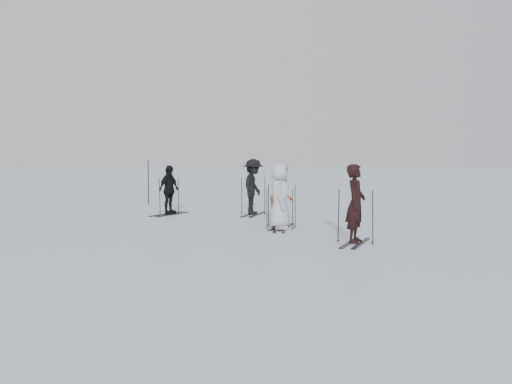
# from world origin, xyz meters

# --- Properties ---
(ground) EXTENTS (120.00, 120.00, 0.00)m
(ground) POSITION_xyz_m (0.00, 0.00, 0.00)
(ground) COLOR silver
(ground) RESTS_ON ground
(skier_near_dark) EXTENTS (0.65, 0.79, 1.84)m
(skier_near_dark) POSITION_xyz_m (2.40, -2.09, 0.92)
(skier_near_dark) COLOR black
(skier_near_dark) RESTS_ON ground
(skier_red) EXTENTS (0.87, 1.01, 1.76)m
(skier_red) POSITION_xyz_m (0.74, 0.77, 0.88)
(skier_red) COLOR #A23912
(skier_red) RESTS_ON ground
(skier_grey) EXTENTS (0.63, 0.93, 1.84)m
(skier_grey) POSITION_xyz_m (0.67, 0.31, 0.92)
(skier_grey) COLOR silver
(skier_grey) RESTS_ON ground
(skier_uphill_left) EXTENTS (0.82, 1.06, 1.67)m
(skier_uphill_left) POSITION_xyz_m (-3.06, 4.08, 0.84)
(skier_uphill_left) COLOR black
(skier_uphill_left) RESTS_ON ground
(skier_uphill_far) EXTENTS (0.99, 1.36, 1.89)m
(skier_uphill_far) POSITION_xyz_m (-0.15, 4.08, 0.95)
(skier_uphill_far) COLOR black
(skier_uphill_far) RESTS_ON ground
(skis_near_dark) EXTENTS (2.03, 1.54, 1.32)m
(skis_near_dark) POSITION_xyz_m (2.40, -2.09, 0.66)
(skis_near_dark) COLOR black
(skis_near_dark) RESTS_ON ground
(skis_red) EXTENTS (1.94, 1.36, 1.28)m
(skis_red) POSITION_xyz_m (0.74, 0.77, 0.64)
(skis_red) COLOR black
(skis_red) RESTS_ON ground
(skis_grey) EXTENTS (1.63, 0.92, 1.15)m
(skis_grey) POSITION_xyz_m (0.67, 0.31, 0.58)
(skis_grey) COLOR black
(skis_grey) RESTS_ON ground
(skis_uphill_left) EXTENTS (2.06, 1.70, 1.32)m
(skis_uphill_left) POSITION_xyz_m (-3.06, 4.08, 0.66)
(skis_uphill_left) COLOR black
(skis_uphill_left) RESTS_ON ground
(skis_uphill_far) EXTENTS (2.04, 1.42, 1.35)m
(skis_uphill_far) POSITION_xyz_m (-0.15, 4.08, 0.68)
(skis_uphill_far) COLOR black
(skis_uphill_far) RESTS_ON ground
(piste_marker) EXTENTS (0.05, 0.05, 1.83)m
(piste_marker) POSITION_xyz_m (-4.54, 7.82, 0.92)
(piste_marker) COLOR black
(piste_marker) RESTS_ON ground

